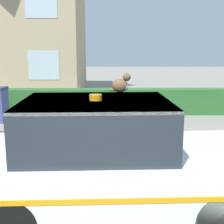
# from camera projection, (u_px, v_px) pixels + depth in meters

# --- Properties ---
(road_strip) EXTENTS (28.00, 6.20, 0.01)m
(road_strip) POSITION_uv_depth(u_px,v_px,m) (111.00, 171.00, 6.16)
(road_strip) COLOR #424247
(road_strip) RESTS_ON ground
(garden_hedge) EXTENTS (12.68, 0.65, 0.93)m
(garden_hedge) POSITION_uv_depth(u_px,v_px,m) (111.00, 101.00, 11.55)
(garden_hedge) COLOR #2D662D
(garden_hedge) RESTS_ON ground
(police_car) EXTENTS (4.13, 1.97, 1.76)m
(police_car) POSITION_uv_depth(u_px,v_px,m) (109.00, 162.00, 4.46)
(police_car) COLOR black
(police_car) RESTS_ON road_strip
(cat) EXTENTS (0.31, 0.22, 0.29)m
(cat) POSITION_uv_depth(u_px,v_px,m) (121.00, 84.00, 4.45)
(cat) COLOR brown
(cat) RESTS_ON police_car
(house_left) EXTENTS (6.95, 5.87, 8.15)m
(house_left) POSITION_uv_depth(u_px,v_px,m) (18.00, 14.00, 16.29)
(house_left) COLOR tan
(house_left) RESTS_ON ground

